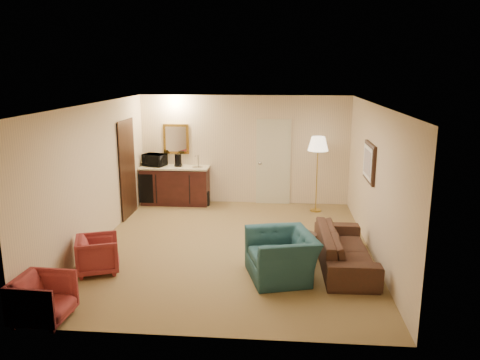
% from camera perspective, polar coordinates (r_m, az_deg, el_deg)
% --- Properties ---
extents(ground, '(6.00, 6.00, 0.00)m').
position_cam_1_polar(ground, '(8.70, -1.02, -8.14)').
color(ground, olive).
rests_on(ground, ground).
extents(room_walls, '(5.02, 6.01, 2.61)m').
position_cam_1_polar(room_walls, '(8.99, -1.17, 3.94)').
color(room_walls, '#C7B195').
rests_on(room_walls, ground).
extents(wetbar_cabinet, '(1.64, 0.58, 0.92)m').
position_cam_1_polar(wetbar_cabinet, '(11.39, -7.89, -0.64)').
color(wetbar_cabinet, '#371411').
rests_on(wetbar_cabinet, ground).
extents(sofa, '(0.65, 2.09, 0.81)m').
position_cam_1_polar(sofa, '(7.94, 12.70, -7.50)').
color(sofa, black).
rests_on(sofa, ground).
extents(teal_armchair, '(0.99, 1.25, 0.96)m').
position_cam_1_polar(teal_armchair, '(7.36, 5.09, -8.28)').
color(teal_armchair, '#1C4046').
rests_on(teal_armchair, ground).
extents(rose_chair_near, '(0.78, 0.81, 0.65)m').
position_cam_1_polar(rose_chair_near, '(7.90, -16.95, -8.46)').
color(rose_chair_near, maroon).
rests_on(rose_chair_near, ground).
extents(rose_chair_far, '(0.65, 0.69, 0.68)m').
position_cam_1_polar(rose_chair_far, '(6.68, -22.92, -12.97)').
color(rose_chair_far, maroon).
rests_on(rose_chair_far, ground).
extents(coffee_table, '(0.86, 0.67, 0.44)m').
position_cam_1_polar(coffee_table, '(8.20, 6.64, -7.94)').
color(coffee_table, black).
rests_on(coffee_table, ground).
extents(floor_lamp, '(0.57, 0.57, 1.74)m').
position_cam_1_polar(floor_lamp, '(10.74, 9.36, 0.70)').
color(floor_lamp, gold).
rests_on(floor_lamp, ground).
extents(waste_bin, '(0.31, 0.31, 0.33)m').
position_cam_1_polar(waste_bin, '(11.26, -4.38, -2.25)').
color(waste_bin, black).
rests_on(waste_bin, ground).
extents(microwave, '(0.59, 0.45, 0.36)m').
position_cam_1_polar(microwave, '(11.43, -10.38, 2.59)').
color(microwave, black).
rests_on(microwave, wetbar_cabinet).
extents(coffee_maker, '(0.17, 0.17, 0.30)m').
position_cam_1_polar(coffee_maker, '(11.26, -7.55, 2.40)').
color(coffee_maker, black).
rests_on(coffee_maker, wetbar_cabinet).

